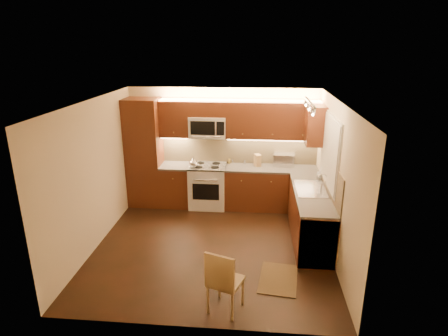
# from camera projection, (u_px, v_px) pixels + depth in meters

# --- Properties ---
(floor) EXTENTS (4.00, 4.00, 0.01)m
(floor) POSITION_uv_depth(u_px,v_px,m) (213.00, 245.00, 6.56)
(floor) COLOR black
(floor) RESTS_ON ground
(ceiling) EXTENTS (4.00, 4.00, 0.01)m
(ceiling) POSITION_uv_depth(u_px,v_px,m) (211.00, 102.00, 5.76)
(ceiling) COLOR beige
(ceiling) RESTS_ON ground
(wall_back) EXTENTS (4.00, 0.01, 2.50)m
(wall_back) POSITION_uv_depth(u_px,v_px,m) (223.00, 147.00, 8.05)
(wall_back) COLOR beige
(wall_back) RESTS_ON ground
(wall_front) EXTENTS (4.00, 0.01, 2.50)m
(wall_front) POSITION_uv_depth(u_px,v_px,m) (191.00, 238.00, 4.27)
(wall_front) COLOR beige
(wall_front) RESTS_ON ground
(wall_left) EXTENTS (0.01, 4.00, 2.50)m
(wall_left) POSITION_uv_depth(u_px,v_px,m) (95.00, 175.00, 6.33)
(wall_left) COLOR beige
(wall_left) RESTS_ON ground
(wall_right) EXTENTS (0.01, 4.00, 2.50)m
(wall_right) POSITION_uv_depth(u_px,v_px,m) (336.00, 182.00, 5.99)
(wall_right) COLOR beige
(wall_right) RESTS_ON ground
(pantry) EXTENTS (0.70, 0.60, 2.30)m
(pantry) POSITION_uv_depth(u_px,v_px,m) (144.00, 153.00, 7.94)
(pantry) COLOR #4B2610
(pantry) RESTS_ON floor
(base_cab_back_left) EXTENTS (0.62, 0.60, 0.86)m
(base_cab_back_left) POSITION_uv_depth(u_px,v_px,m) (176.00, 186.00, 8.11)
(base_cab_back_left) COLOR #4B2610
(base_cab_back_left) RESTS_ON floor
(counter_back_left) EXTENTS (0.62, 0.60, 0.04)m
(counter_back_left) POSITION_uv_depth(u_px,v_px,m) (176.00, 166.00, 7.97)
(counter_back_left) COLOR #383633
(counter_back_left) RESTS_ON base_cab_back_left
(base_cab_back_right) EXTENTS (1.92, 0.60, 0.86)m
(base_cab_back_right) POSITION_uv_depth(u_px,v_px,m) (271.00, 189.00, 7.94)
(base_cab_back_right) COLOR #4B2610
(base_cab_back_right) RESTS_ON floor
(counter_back_right) EXTENTS (1.92, 0.60, 0.04)m
(counter_back_right) POSITION_uv_depth(u_px,v_px,m) (271.00, 169.00, 7.79)
(counter_back_right) COLOR #383633
(counter_back_right) RESTS_ON base_cab_back_right
(base_cab_right) EXTENTS (0.60, 2.00, 0.86)m
(base_cab_right) POSITION_uv_depth(u_px,v_px,m) (310.00, 217.00, 6.65)
(base_cab_right) COLOR #4B2610
(base_cab_right) RESTS_ON floor
(counter_right) EXTENTS (0.60, 2.00, 0.04)m
(counter_right) POSITION_uv_depth(u_px,v_px,m) (312.00, 193.00, 6.51)
(counter_right) COLOR #383633
(counter_right) RESTS_ON base_cab_right
(dishwasher) EXTENTS (0.58, 0.60, 0.84)m
(dishwasher) POSITION_uv_depth(u_px,v_px,m) (315.00, 236.00, 5.99)
(dishwasher) COLOR silver
(dishwasher) RESTS_ON floor
(backsplash_back) EXTENTS (3.30, 0.02, 0.60)m
(backsplash_back) POSITION_uv_depth(u_px,v_px,m) (239.00, 149.00, 8.03)
(backsplash_back) COLOR tan
(backsplash_back) RESTS_ON wall_back
(backsplash_right) EXTENTS (0.02, 2.00, 0.60)m
(backsplash_right) POSITION_uv_depth(u_px,v_px,m) (330.00, 177.00, 6.38)
(backsplash_right) COLOR tan
(backsplash_right) RESTS_ON wall_right
(upper_cab_back_left) EXTENTS (0.62, 0.35, 0.75)m
(upper_cab_back_left) POSITION_uv_depth(u_px,v_px,m) (175.00, 119.00, 7.77)
(upper_cab_back_left) COLOR #4B2610
(upper_cab_back_left) RESTS_ON wall_back
(upper_cab_back_right) EXTENTS (1.92, 0.35, 0.75)m
(upper_cab_back_right) POSITION_uv_depth(u_px,v_px,m) (273.00, 120.00, 7.60)
(upper_cab_back_right) COLOR #4B2610
(upper_cab_back_right) RESTS_ON wall_back
(upper_cab_bridge) EXTENTS (0.76, 0.35, 0.31)m
(upper_cab_bridge) POSITION_uv_depth(u_px,v_px,m) (208.00, 108.00, 7.64)
(upper_cab_bridge) COLOR #4B2610
(upper_cab_bridge) RESTS_ON wall_back
(upper_cab_right_corner) EXTENTS (0.35, 0.50, 0.75)m
(upper_cab_right_corner) POSITION_uv_depth(u_px,v_px,m) (315.00, 125.00, 7.13)
(upper_cab_right_corner) COLOR #4B2610
(upper_cab_right_corner) RESTS_ON wall_right
(stove) EXTENTS (0.76, 0.65, 0.92)m
(stove) POSITION_uv_depth(u_px,v_px,m) (208.00, 186.00, 8.02)
(stove) COLOR silver
(stove) RESTS_ON floor
(microwave) EXTENTS (0.76, 0.38, 0.44)m
(microwave) POSITION_uv_depth(u_px,v_px,m) (208.00, 127.00, 7.75)
(microwave) COLOR silver
(microwave) RESTS_ON wall_back
(window_frame) EXTENTS (0.03, 1.44, 1.24)m
(window_frame) POSITION_uv_depth(u_px,v_px,m) (331.00, 152.00, 6.40)
(window_frame) COLOR silver
(window_frame) RESTS_ON wall_right
(window_blinds) EXTENTS (0.02, 1.36, 1.16)m
(window_blinds) POSITION_uv_depth(u_px,v_px,m) (330.00, 152.00, 6.40)
(window_blinds) COLOR silver
(window_blinds) RESTS_ON wall_right
(sink) EXTENTS (0.52, 0.86, 0.15)m
(sink) POSITION_uv_depth(u_px,v_px,m) (311.00, 185.00, 6.62)
(sink) COLOR silver
(sink) RESTS_ON counter_right
(faucet) EXTENTS (0.20, 0.04, 0.30)m
(faucet) POSITION_uv_depth(u_px,v_px,m) (322.00, 182.00, 6.58)
(faucet) COLOR silver
(faucet) RESTS_ON counter_right
(track_light_bar) EXTENTS (0.04, 1.20, 0.03)m
(track_light_bar) POSITION_uv_depth(u_px,v_px,m) (310.00, 102.00, 6.02)
(track_light_bar) COLOR silver
(track_light_bar) RESTS_ON ceiling
(kettle) EXTENTS (0.24, 0.24, 0.22)m
(kettle) POSITION_uv_depth(u_px,v_px,m) (194.00, 162.00, 7.70)
(kettle) COLOR silver
(kettle) RESTS_ON stove
(toaster_oven) EXTENTS (0.47, 0.38, 0.26)m
(toaster_oven) POSITION_uv_depth(u_px,v_px,m) (284.00, 160.00, 7.89)
(toaster_oven) COLOR silver
(toaster_oven) RESTS_ON counter_back_right
(knife_block) EXTENTS (0.16, 0.21, 0.25)m
(knife_block) POSITION_uv_depth(u_px,v_px,m) (258.00, 160.00, 7.88)
(knife_block) COLOR #B0834F
(knife_block) RESTS_ON counter_back_right
(spice_jar_a) EXTENTS (0.05, 0.05, 0.09)m
(spice_jar_a) POSITION_uv_depth(u_px,v_px,m) (232.00, 161.00, 8.06)
(spice_jar_a) COLOR silver
(spice_jar_a) RESTS_ON counter_back_right
(spice_jar_b) EXTENTS (0.05, 0.05, 0.10)m
(spice_jar_b) POSITION_uv_depth(u_px,v_px,m) (229.00, 161.00, 8.04)
(spice_jar_b) COLOR olive
(spice_jar_b) RESTS_ON counter_back_right
(spice_jar_c) EXTENTS (0.04, 0.04, 0.09)m
(spice_jar_c) POSITION_uv_depth(u_px,v_px,m) (245.00, 162.00, 8.02)
(spice_jar_c) COLOR silver
(spice_jar_c) RESTS_ON counter_back_right
(spice_jar_d) EXTENTS (0.05, 0.05, 0.09)m
(spice_jar_d) POSITION_uv_depth(u_px,v_px,m) (229.00, 161.00, 8.08)
(spice_jar_d) COLOR #A68031
(spice_jar_d) RESTS_ON counter_back_right
(soap_bottle) EXTENTS (0.09, 0.10, 0.17)m
(soap_bottle) POSITION_uv_depth(u_px,v_px,m) (320.00, 174.00, 7.18)
(soap_bottle) COLOR white
(soap_bottle) RESTS_ON counter_right
(rug) EXTENTS (0.65, 0.88, 0.01)m
(rug) POSITION_uv_depth(u_px,v_px,m) (278.00, 279.00, 5.61)
(rug) COLOR black
(rug) RESTS_ON floor
(dining_chair) EXTENTS (0.52, 0.52, 0.91)m
(dining_chair) POSITION_uv_depth(u_px,v_px,m) (226.00, 280.00, 4.85)
(dining_chair) COLOR #B0834F
(dining_chair) RESTS_ON floor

